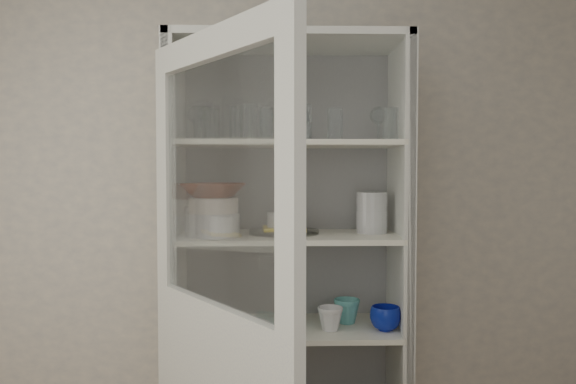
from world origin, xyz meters
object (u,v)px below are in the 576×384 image
(plate_stack_back, at_px, (210,219))
(grey_bowl_stack, at_px, (372,213))
(white_canister, at_px, (194,311))
(cream_bowl, at_px, (214,205))
(cupboard_door, at_px, (218,372))
(goblet_1, at_px, (279,124))
(glass_platter, at_px, (284,232))
(mug_white, at_px, (330,319))
(goblet_3, at_px, (378,123))
(yellow_trivet, at_px, (284,228))
(goblet_0, at_px, (196,122))
(terracotta_bowl, at_px, (214,190))
(goblet_2, at_px, (303,124))
(plate_stack_front, at_px, (214,225))
(white_ramekin, at_px, (284,220))
(pantry_cabinet, at_px, (288,304))
(mug_blue, at_px, (385,318))
(teal_jar, at_px, (292,312))
(mug_teal, at_px, (347,311))
(measuring_cups, at_px, (242,326))

(plate_stack_back, relative_size, grey_bowl_stack, 1.25)
(grey_bowl_stack, distance_m, white_canister, 0.89)
(plate_stack_back, bearing_deg, cream_bowl, -78.00)
(cupboard_door, height_order, goblet_1, cupboard_door)
(glass_platter, bearing_deg, mug_white, -26.67)
(goblet_3, bearing_deg, cream_bowl, -166.49)
(goblet_1, height_order, yellow_trivet, goblet_1)
(goblet_0, distance_m, goblet_3, 0.82)
(terracotta_bowl, relative_size, white_canister, 2.13)
(goblet_2, bearing_deg, mug_white, -55.61)
(plate_stack_front, height_order, white_ramekin, plate_stack_front)
(goblet_2, relative_size, yellow_trivet, 0.91)
(cupboard_door, height_order, white_canister, cupboard_door)
(pantry_cabinet, bearing_deg, mug_blue, -20.30)
(pantry_cabinet, xyz_separation_m, teal_jar, (0.02, -0.05, -0.03))
(grey_bowl_stack, distance_m, mug_blue, 0.46)
(mug_blue, bearing_deg, goblet_0, 171.81)
(pantry_cabinet, height_order, teal_jar, pantry_cabinet)
(goblet_0, height_order, yellow_trivet, goblet_0)
(mug_teal, bearing_deg, goblet_0, 175.28)
(mug_teal, distance_m, teal_jar, 0.24)
(terracotta_bowl, bearing_deg, goblet_2, 20.62)
(pantry_cabinet, xyz_separation_m, mug_white, (0.18, -0.15, -0.03))
(teal_jar, bearing_deg, pantry_cabinet, 109.44)
(goblet_1, bearing_deg, mug_blue, -25.46)
(grey_bowl_stack, bearing_deg, mug_blue, -70.54)
(terracotta_bowl, bearing_deg, teal_jar, 14.45)
(plate_stack_front, distance_m, cream_bowl, 0.08)
(mug_teal, xyz_separation_m, measuring_cups, (-0.46, -0.10, -0.04))
(mug_blue, distance_m, mug_teal, 0.19)
(white_ramekin, bearing_deg, measuring_cups, -152.86)
(cupboard_door, xyz_separation_m, plate_stack_back, (-0.11, 0.71, 0.44))
(plate_stack_front, bearing_deg, pantry_cabinet, 23.08)
(goblet_3, relative_size, yellow_trivet, 0.99)
(goblet_0, relative_size, white_ramekin, 1.25)
(pantry_cabinet, bearing_deg, plate_stack_front, -156.92)
(plate_stack_front, bearing_deg, mug_white, -1.91)
(glass_platter, distance_m, measuring_cups, 0.44)
(plate_stack_front, xyz_separation_m, mug_teal, (0.57, 0.09, -0.40))
(yellow_trivet, xyz_separation_m, mug_white, (0.19, -0.10, -0.37))
(yellow_trivet, bearing_deg, glass_platter, 180.00)
(mug_teal, bearing_deg, mug_white, -124.56)
(plate_stack_back, height_order, teal_jar, plate_stack_back)
(plate_stack_front, relative_size, teal_jar, 2.01)
(goblet_3, relative_size, teal_jar, 1.64)
(goblet_2, xyz_separation_m, white_canister, (-0.48, -0.06, -0.82))
(goblet_3, height_order, glass_platter, goblet_3)
(teal_jar, bearing_deg, glass_platter, -172.78)
(goblet_1, distance_m, mug_blue, 0.97)
(grey_bowl_stack, height_order, mug_white, grey_bowl_stack)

